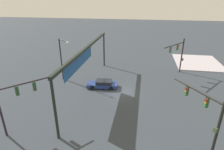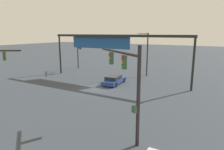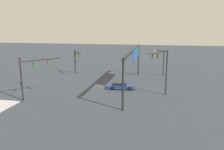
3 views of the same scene
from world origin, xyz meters
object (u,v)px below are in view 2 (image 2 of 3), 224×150
Objects in this scene: traffic_signal_opposite_side at (127,76)px; sedan_car_approaching at (114,80)px; streetlamp_curved_arm at (146,51)px; traffic_signal_cross_street at (79,50)px.

sedan_car_approaching is at bearing -19.68° from traffic_signal_opposite_side.
sedan_car_approaching is at bearing 16.31° from streetlamp_curved_arm.
traffic_signal_opposite_side reaches higher than traffic_signal_cross_street.
traffic_signal_cross_street is at bearing -56.05° from streetlamp_curved_arm.
sedan_car_approaching is (11.52, -6.45, -3.34)m from traffic_signal_cross_street.
streetlamp_curved_arm is at bearing -35.39° from traffic_signal_opposite_side.
sedan_car_approaching is (-1.83, -7.25, -3.60)m from streetlamp_curved_arm.
streetlamp_curved_arm reaches higher than traffic_signal_opposite_side.
traffic_signal_opposite_side is 14.90m from sedan_car_approaching.
traffic_signal_cross_street is 13.62m from sedan_car_approaching.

